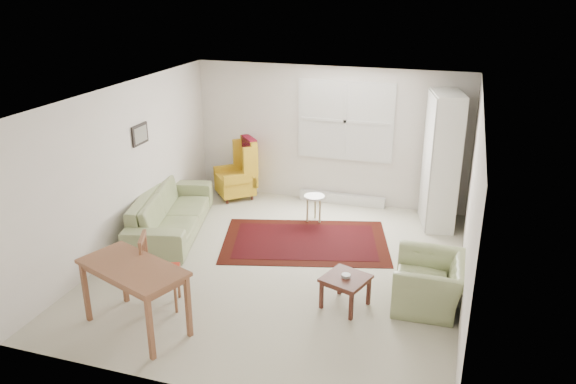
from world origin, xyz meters
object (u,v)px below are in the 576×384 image
(sofa, at_px, (171,205))
(desk, at_px, (136,297))
(coffee_table, at_px, (345,292))
(stool, at_px, (314,208))
(wingback_chair, at_px, (235,169))
(desk_chair, at_px, (161,271))
(armchair, at_px, (430,278))
(cabinet, at_px, (442,161))

(sofa, distance_m, desk, 2.74)
(coffee_table, height_order, stool, stool)
(stool, bearing_deg, wingback_chair, 160.00)
(stool, bearing_deg, sofa, -152.09)
(sofa, distance_m, desk_chair, 2.27)
(wingback_chair, height_order, desk, wingback_chair)
(armchair, bearing_deg, desk_chair, -74.21)
(armchair, height_order, stool, armchair)
(stool, distance_m, cabinet, 2.25)
(armchair, height_order, desk, desk)
(cabinet, bearing_deg, coffee_table, -119.98)
(stool, bearing_deg, desk, -107.74)
(wingback_chair, bearing_deg, armchair, 13.12)
(coffee_table, height_order, desk_chair, desk_chair)
(sofa, relative_size, stool, 5.04)
(armchair, bearing_deg, desk, -66.42)
(sofa, xyz_separation_m, desk_chair, (0.99, -2.04, 0.02))
(coffee_table, bearing_deg, stool, 113.44)
(armchair, bearing_deg, cabinet, 179.53)
(desk, distance_m, desk_chair, 0.54)
(wingback_chair, bearing_deg, desk, -33.83)
(armchair, relative_size, stool, 2.10)
(coffee_table, relative_size, stool, 1.10)
(stool, xyz_separation_m, cabinet, (2.01, 0.50, 0.89))
(cabinet, bearing_deg, desk_chair, -143.26)
(stool, xyz_separation_m, desk, (-1.18, -3.69, 0.18))
(stool, bearing_deg, cabinet, 13.93)
(sofa, height_order, armchair, sofa)
(wingback_chair, height_order, stool, wingback_chair)
(armchair, xyz_separation_m, wingback_chair, (-3.80, 2.75, 0.19))
(coffee_table, bearing_deg, cabinet, 72.64)
(wingback_chair, relative_size, cabinet, 0.51)
(desk_chair, bearing_deg, cabinet, -62.68)
(coffee_table, height_order, desk, desk)
(armchair, relative_size, cabinet, 0.44)
(wingback_chair, distance_m, desk_chair, 3.83)
(wingback_chair, height_order, cabinet, cabinet)
(cabinet, bearing_deg, wingback_chair, 165.42)
(coffee_table, bearing_deg, armchair, 19.45)
(armchair, distance_m, stool, 2.98)
(wingback_chair, distance_m, cabinet, 3.77)
(sofa, height_order, cabinet, cabinet)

